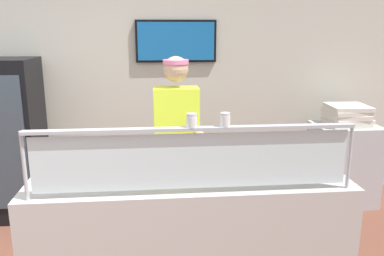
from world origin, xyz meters
name	(u,v)px	position (x,y,z in m)	size (l,w,h in m)	color
ground_plane	(183,249)	(1.12, 1.00, 0.00)	(12.00, 12.00, 0.00)	brown
shop_rear_unit	(174,83)	(1.13, 2.36, 1.36)	(6.65, 0.13, 2.70)	beige
serving_counter	(189,239)	(1.12, 0.34, 0.47)	(2.25, 0.68, 0.95)	#BCB7B2
sneeze_guard	(193,152)	(1.12, 0.06, 1.23)	(2.07, 0.06, 0.44)	#B2B5BC
pizza_tray	(192,173)	(1.15, 0.39, 0.97)	(0.41, 0.41, 0.04)	#9EA0A8
pizza_server	(188,171)	(1.12, 0.37, 0.99)	(0.07, 0.28, 0.01)	#ADAFB7
parmesan_shaker	(192,121)	(1.12, 0.06, 1.43)	(0.07, 0.07, 0.09)	white
pepper_flake_shaker	(225,121)	(1.32, 0.06, 1.43)	(0.06, 0.06, 0.09)	white
worker_figure	(177,144)	(1.08, 1.01, 1.01)	(0.41, 0.50, 1.76)	#23232D
drink_fridge	(5,139)	(-0.69, 1.91, 0.85)	(0.72, 0.65, 1.69)	black
prep_shelf	(342,164)	(3.04, 1.87, 0.46)	(0.70, 0.55, 0.93)	#B7BABF
pizza_box_stack	(347,115)	(3.04, 1.87, 1.04)	(0.46, 0.44, 0.22)	silver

